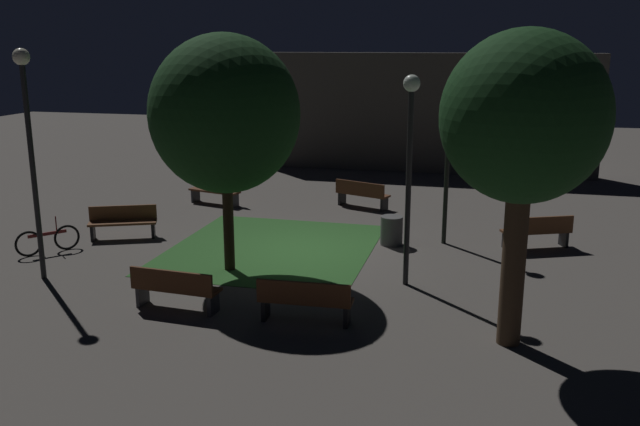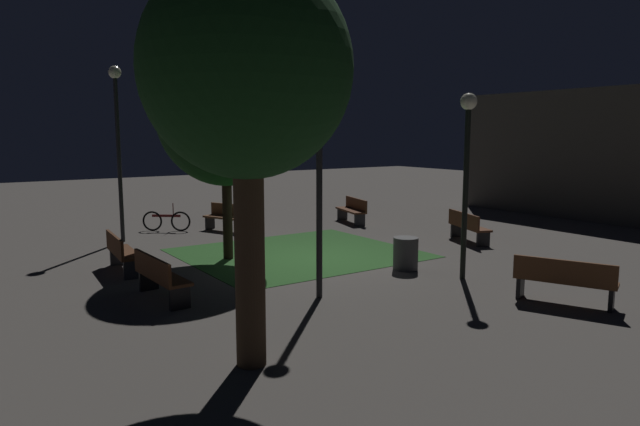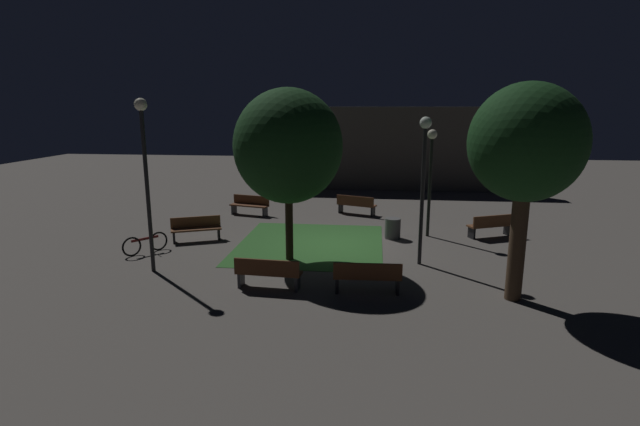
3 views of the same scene
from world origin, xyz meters
The scene contains 16 objects.
ground_plane centered at (0.00, 0.00, 0.00)m, with size 60.00×60.00×0.00m, color #56514C.
grass_lawn centered at (-0.78, 0.02, 0.01)m, with size 5.14×5.84×0.01m, color #2D6028.
bench_front_right centered at (-1.34, -4.46, 0.48)m, with size 1.83×0.61×0.88m.
bench_by_lamp centered at (1.34, -4.46, 0.48)m, with size 1.82×0.55×0.88m.
bench_lawn_edge centered at (-4.15, 4.44, 0.48)m, with size 1.86×0.91×0.88m.
bench_back_row centered at (0.65, 5.03, 0.48)m, with size 1.85×1.08×0.88m.
bench_near_trees centered at (5.90, 1.71, 0.48)m, with size 1.84×1.17×0.88m.
bench_path_side centered at (-5.03, 0.00, 0.48)m, with size 1.84×1.15×0.88m.
tree_tall_center centered at (-1.22, -1.82, 3.65)m, with size 3.39×3.39×5.44m.
tree_left_canopy centered at (5.09, -4.42, 3.97)m, with size 2.78×2.78×5.47m.
lamp_post_path_center centered at (2.93, -1.82, 3.11)m, with size 0.36×0.36×4.57m.
lamp_post_plaza_east centered at (-5.11, -3.42, 3.41)m, with size 0.36×0.36×5.10m.
lamp_post_plaza_west centered at (3.52, 1.62, 2.79)m, with size 0.36×0.36×4.04m.
trash_bin centered at (2.18, 1.15, 0.38)m, with size 0.59×0.59×0.77m, color #4C4C4C.
bicycle centered at (-6.17, -1.72, 0.34)m, with size 1.04×1.30×0.93m.
building_wall_backdrop centered at (1.81, 11.97, 2.41)m, with size 13.82×0.80×4.81m, color #4C4742.
Camera 3 is at (1.47, -16.68, 4.90)m, focal length 27.24 mm.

